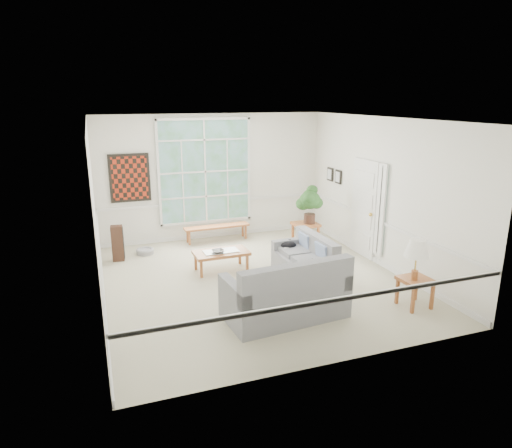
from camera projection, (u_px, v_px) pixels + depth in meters
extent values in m
cube|color=#B7B196|center=(255.00, 280.00, 8.69)|extent=(5.50, 6.00, 0.01)
cube|color=white|center=(254.00, 119.00, 7.88)|extent=(5.50, 6.00, 0.02)
cube|color=white|center=(213.00, 177.00, 11.01)|extent=(5.50, 0.02, 3.00)
cube|color=white|center=(337.00, 256.00, 5.57)|extent=(5.50, 0.02, 3.00)
cube|color=white|center=(95.00, 216.00, 7.39)|extent=(0.02, 6.00, 3.00)
cube|color=white|center=(383.00, 193.00, 9.18)|extent=(0.02, 6.00, 3.00)
cube|color=white|center=(205.00, 172.00, 10.87)|extent=(2.30, 0.08, 2.40)
cube|color=white|center=(363.00, 208.00, 9.83)|extent=(0.08, 0.90, 2.10)
cube|color=white|center=(381.00, 210.00, 9.24)|extent=(0.08, 0.26, 1.90)
cube|color=#5C1B0E|center=(130.00, 178.00, 10.30)|extent=(0.90, 0.06, 1.10)
cube|color=black|center=(338.00, 177.00, 10.74)|extent=(0.04, 0.26, 0.32)
cube|color=black|center=(330.00, 174.00, 11.10)|extent=(0.04, 0.26, 0.32)
cube|color=gray|center=(304.00, 256.00, 8.81)|extent=(0.80, 1.48, 0.79)
cube|color=gray|center=(285.00, 286.00, 7.14)|extent=(1.96, 1.14, 1.02)
cube|color=#9F572B|center=(221.00, 261.00, 9.13)|extent=(1.09, 0.62, 0.40)
imported|color=gray|center=(218.00, 251.00, 8.99)|extent=(0.35, 0.35, 0.07)
cube|color=#9F572B|center=(217.00, 233.00, 11.04)|extent=(1.59, 0.35, 0.37)
cube|color=#9F572B|center=(305.00, 234.00, 10.66)|extent=(0.57, 0.57, 0.54)
cube|color=#9F572B|center=(415.00, 292.00, 7.54)|extent=(0.50, 0.50, 0.50)
cylinder|color=gray|center=(145.00, 251.00, 10.14)|extent=(0.42, 0.42, 0.12)
cube|color=#362016|center=(118.00, 243.00, 9.64)|extent=(0.26, 0.21, 0.77)
ellipsoid|color=black|center=(289.00, 245.00, 9.22)|extent=(0.38, 0.33, 0.15)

